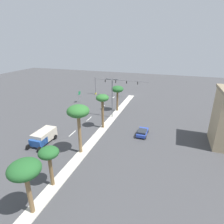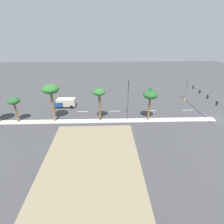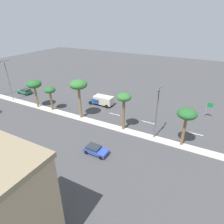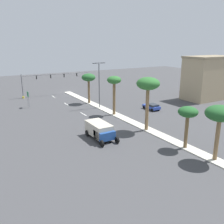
% 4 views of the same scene
% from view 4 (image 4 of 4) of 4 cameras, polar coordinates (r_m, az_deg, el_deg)
% --- Properties ---
extents(ground_plane, '(160.00, 160.00, 0.00)m').
position_cam_4_polar(ground_plane, '(43.03, 5.42, -2.73)').
color(ground_plane, '#424244').
extents(median_curb, '(1.80, 85.20, 0.12)m').
position_cam_4_polar(median_curb, '(36.30, 14.29, -6.65)').
color(median_curb, beige).
rests_on(median_curb, ground).
extents(lane_stripe_front, '(0.20, 2.80, 0.01)m').
position_cam_4_polar(lane_stripe_front, '(66.22, -13.44, 3.49)').
color(lane_stripe_front, silver).
rests_on(lane_stripe_front, ground).
extents(lane_stripe_far, '(0.20, 2.80, 0.01)m').
position_cam_4_polar(lane_stripe_far, '(57.31, -10.51, 1.78)').
color(lane_stripe_far, silver).
rests_on(lane_stripe_far, ground).
extents(lane_stripe_center, '(0.20, 2.80, 0.01)m').
position_cam_4_polar(lane_stripe_center, '(48.94, -6.67, -0.47)').
color(lane_stripe_center, silver).
rests_on(lane_stripe_center, ground).
extents(lane_stripe_left, '(0.20, 2.80, 0.01)m').
position_cam_4_polar(lane_stripe_left, '(42.03, -2.14, -3.12)').
color(lane_stripe_left, silver).
rests_on(lane_stripe_left, ground).
extents(traffic_signal_gantry, '(18.80, 0.53, 6.08)m').
position_cam_4_polar(traffic_signal_gantry, '(67.00, -15.56, 7.08)').
color(traffic_signal_gantry, slate).
rests_on(traffic_signal_gantry, ground).
extents(directional_road_sign, '(0.10, 1.40, 3.51)m').
position_cam_4_polar(directional_road_sign, '(55.99, -18.97, 3.50)').
color(directional_road_sign, gray).
rests_on(directional_road_sign, ground).
extents(commercial_building, '(12.36, 6.92, 10.56)m').
position_cam_4_polar(commercial_building, '(65.53, 21.43, 7.42)').
color(commercial_building, tan).
rests_on(commercial_building, ground).
extents(palm_tree_center, '(3.15, 3.15, 6.80)m').
position_cam_4_polar(palm_tree_center, '(56.49, -5.48, 7.78)').
color(palm_tree_center, brown).
rests_on(palm_tree_center, median_curb).
extents(palm_tree_front, '(2.71, 2.71, 7.48)m').
position_cam_4_polar(palm_tree_front, '(46.78, 0.50, 6.84)').
color(palm_tree_front, brown).
rests_on(palm_tree_front, median_curb).
extents(palm_tree_inboard, '(3.60, 3.60, 8.46)m').
position_cam_4_polar(palm_tree_inboard, '(38.28, 8.37, 6.12)').
color(palm_tree_inboard, olive).
rests_on(palm_tree_inboard, median_curb).
extents(palm_tree_outboard, '(2.58, 2.58, 5.64)m').
position_cam_4_polar(palm_tree_outboard, '(33.10, 17.23, -0.39)').
color(palm_tree_outboard, brown).
rests_on(palm_tree_outboard, median_curb).
extents(palm_tree_left, '(3.40, 3.40, 6.69)m').
position_cam_4_polar(palm_tree_left, '(30.58, 23.83, -0.60)').
color(palm_tree_left, olive).
rests_on(palm_tree_left, median_curb).
extents(street_lamp_inboard, '(2.90, 0.24, 9.60)m').
position_cam_4_polar(street_lamp_inboard, '(52.26, -3.01, 7.12)').
color(street_lamp_inboard, '#515459').
rests_on(street_lamp_inboard, median_curb).
extents(sedan_blue_left, '(2.02, 3.95, 1.27)m').
position_cam_4_polar(sedan_blue_left, '(52.37, 9.22, 1.30)').
color(sedan_blue_left, '#2D47AD').
rests_on(sedan_blue_left, ground).
extents(box_truck, '(2.69, 5.98, 2.31)m').
position_cam_4_polar(box_truck, '(35.97, -2.76, -4.29)').
color(box_truck, '#234C99').
rests_on(box_truck, ground).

